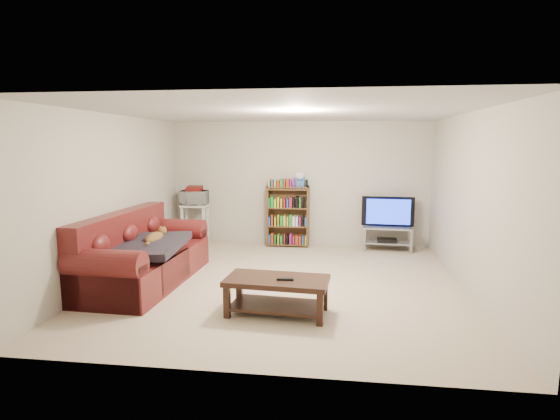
# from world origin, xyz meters

# --- Properties ---
(floor) EXTENTS (5.00, 5.00, 0.00)m
(floor) POSITION_xyz_m (0.00, 0.00, 0.00)
(floor) COLOR beige
(floor) RESTS_ON ground
(ceiling) EXTENTS (5.00, 5.00, 0.00)m
(ceiling) POSITION_xyz_m (0.00, 0.00, 2.40)
(ceiling) COLOR white
(ceiling) RESTS_ON ground
(wall_back) EXTENTS (5.00, 0.00, 5.00)m
(wall_back) POSITION_xyz_m (0.00, 2.50, 1.20)
(wall_back) COLOR beige
(wall_back) RESTS_ON ground
(wall_front) EXTENTS (5.00, 0.00, 5.00)m
(wall_front) POSITION_xyz_m (0.00, -2.50, 1.20)
(wall_front) COLOR beige
(wall_front) RESTS_ON ground
(wall_left) EXTENTS (0.00, 5.00, 5.00)m
(wall_left) POSITION_xyz_m (-2.50, 0.00, 1.20)
(wall_left) COLOR beige
(wall_left) RESTS_ON ground
(wall_right) EXTENTS (0.00, 5.00, 5.00)m
(wall_right) POSITION_xyz_m (2.50, 0.00, 1.20)
(wall_right) COLOR beige
(wall_right) RESTS_ON ground
(sofa) EXTENTS (1.11, 2.41, 1.01)m
(sofa) POSITION_xyz_m (-2.03, -0.20, 0.35)
(sofa) COLOR #5C1818
(sofa) RESTS_ON floor
(blanket) EXTENTS (0.97, 1.23, 0.20)m
(blanket) POSITION_xyz_m (-1.84, -0.37, 0.58)
(blanket) COLOR black
(blanket) RESTS_ON sofa
(cat) EXTENTS (0.28, 0.66, 0.19)m
(cat) POSITION_xyz_m (-1.84, -0.15, 0.64)
(cat) COLOR brown
(cat) RESTS_ON sofa
(coffee_table) EXTENTS (1.23, 0.69, 0.43)m
(coffee_table) POSITION_xyz_m (0.06, -1.12, 0.30)
(coffee_table) COLOR black
(coffee_table) RESTS_ON floor
(remote) EXTENTS (0.20, 0.07, 0.02)m
(remote) POSITION_xyz_m (0.16, -1.18, 0.44)
(remote) COLOR black
(remote) RESTS_ON coffee_table
(tv_stand) EXTENTS (0.92, 0.46, 0.45)m
(tv_stand) POSITION_xyz_m (1.69, 2.21, 0.31)
(tv_stand) COLOR #999EA3
(tv_stand) RESTS_ON floor
(television) EXTENTS (0.97, 0.19, 0.55)m
(television) POSITION_xyz_m (1.69, 2.21, 0.72)
(television) COLOR black
(television) RESTS_ON tv_stand
(dvd_player) EXTENTS (0.37, 0.27, 0.06)m
(dvd_player) POSITION_xyz_m (1.69, 2.21, 0.19)
(dvd_player) COLOR black
(dvd_player) RESTS_ON tv_stand
(bookshelf) EXTENTS (0.82, 0.27, 1.17)m
(bookshelf) POSITION_xyz_m (-0.19, 2.30, 0.61)
(bookshelf) COLOR #4E351B
(bookshelf) RESTS_ON floor
(shelf_clutter) EXTENTS (0.60, 0.19, 0.28)m
(shelf_clutter) POSITION_xyz_m (-0.09, 2.32, 1.28)
(shelf_clutter) COLOR silver
(shelf_clutter) RESTS_ON bookshelf
(microwave_stand) EXTENTS (0.52, 0.38, 0.80)m
(microwave_stand) POSITION_xyz_m (-2.01, 2.17, 0.51)
(microwave_stand) COLOR silver
(microwave_stand) RESTS_ON floor
(microwave) EXTENTS (0.51, 0.35, 0.27)m
(microwave) POSITION_xyz_m (-2.01, 2.17, 0.94)
(microwave) COLOR silver
(microwave) RESTS_ON microwave_stand
(game_boxes) EXTENTS (0.30, 0.27, 0.05)m
(game_boxes) POSITION_xyz_m (-2.01, 2.17, 1.10)
(game_boxes) COLOR maroon
(game_boxes) RESTS_ON microwave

